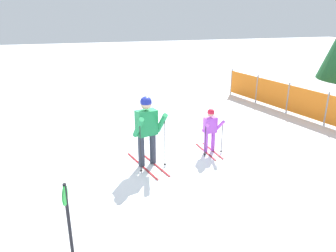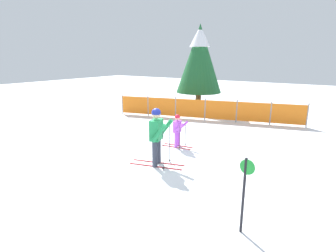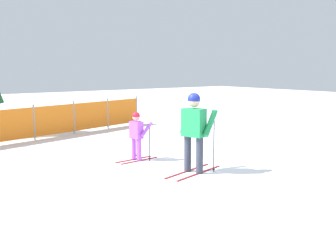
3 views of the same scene
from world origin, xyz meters
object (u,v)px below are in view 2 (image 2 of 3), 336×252
skier_adult (157,132)px  skier_child (178,128)px  safety_fence (205,109)px  trail_marker (244,188)px  conifer_far (199,58)px

skier_adult → skier_child: 1.84m
skier_child → safety_fence: size_ratio=0.13×
safety_fence → trail_marker: (4.55, -7.95, 0.34)m
skier_adult → safety_fence: bearing=86.6°
trail_marker → skier_child: bearing=135.1°
skier_adult → skier_child: bearing=85.3°
conifer_far → trail_marker: 12.30m
safety_fence → conifer_far: 3.92m
conifer_far → trail_marker: conifer_far is taller
skier_child → safety_fence: bearing=96.2°
skier_adult → trail_marker: 3.60m
conifer_far → trail_marker: size_ratio=3.46×
safety_fence → skier_adult: bearing=-77.4°
skier_child → trail_marker: trail_marker is taller
skier_adult → safety_fence: 6.40m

